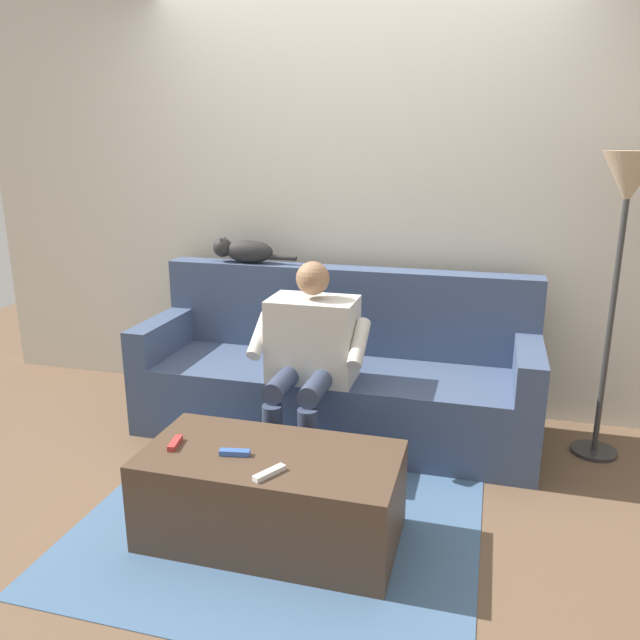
# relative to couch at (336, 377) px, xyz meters

# --- Properties ---
(ground_plane) EXTENTS (8.00, 8.00, 0.00)m
(ground_plane) POSITION_rel_couch_xyz_m (0.00, 0.74, -0.31)
(ground_plane) COLOR brown
(back_wall) EXTENTS (5.18, 0.06, 2.75)m
(back_wall) POSITION_rel_couch_xyz_m (0.00, -0.48, 1.06)
(back_wall) COLOR beige
(back_wall) RESTS_ON ground
(couch) EXTENTS (2.25, 0.75, 0.92)m
(couch) POSITION_rel_couch_xyz_m (0.00, 0.00, 0.00)
(couch) COLOR #3D4C6B
(couch) RESTS_ON ground
(coffee_table) EXTENTS (1.07, 0.54, 0.40)m
(coffee_table) POSITION_rel_couch_xyz_m (0.00, 1.13, -0.12)
(coffee_table) COLOR #4C3828
(coffee_table) RESTS_ON ground
(person_solo_seated) EXTENTS (0.61, 0.61, 1.05)m
(person_solo_seated) POSITION_rel_couch_xyz_m (0.06, 0.35, 0.28)
(person_solo_seated) COLOR beige
(person_solo_seated) RESTS_ON ground
(cat_on_backrest) EXTENTS (0.54, 0.13, 0.15)m
(cat_on_backrest) POSITION_rel_couch_xyz_m (0.65, -0.23, 0.68)
(cat_on_backrest) COLOR black
(cat_on_backrest) RESTS_ON couch
(remote_white) EXTENTS (0.10, 0.14, 0.02)m
(remote_white) POSITION_rel_couch_xyz_m (-0.06, 1.30, 0.09)
(remote_white) COLOR white
(remote_white) RESTS_ON coffee_table
(remote_blue) EXTENTS (0.13, 0.06, 0.02)m
(remote_blue) POSITION_rel_couch_xyz_m (0.14, 1.18, 0.09)
(remote_blue) COLOR #3860B7
(remote_blue) RESTS_ON coffee_table
(remote_red) EXTENTS (0.05, 0.12, 0.02)m
(remote_red) POSITION_rel_couch_xyz_m (0.41, 1.17, 0.09)
(remote_red) COLOR #B73333
(remote_red) RESTS_ON coffee_table
(floor_rug) EXTENTS (1.74, 1.56, 0.01)m
(floor_rug) POSITION_rel_couch_xyz_m (0.00, 1.00, -0.31)
(floor_rug) COLOR #426084
(floor_rug) RESTS_ON ground
(floor_lamp) EXTENTS (0.27, 0.27, 1.60)m
(floor_lamp) POSITION_rel_couch_xyz_m (-1.44, -0.06, 1.04)
(floor_lamp) COLOR #2D2D2D
(floor_lamp) RESTS_ON ground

